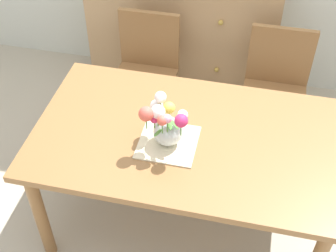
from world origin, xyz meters
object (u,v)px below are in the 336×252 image
Objects in this scene: chair_right at (275,86)px; flower_vase at (166,124)px; dresser at (184,34)px; chair_left at (146,68)px; dining_table at (187,147)px.

chair_right is 3.34× the size of flower_vase.
chair_left is at bearing -107.84° from dresser.
dining_table is 0.94m from chair_left.
dining_table is at bearing -78.02° from dresser.
dining_table is 1.81× the size of chair_left.
chair_right is 0.64× the size of dresser.
chair_right is 0.89m from dresser.
flower_vase is at bearing 111.16° from chair_left.
chair_left is 1.00× the size of chair_right.
flower_vase reaches higher than dresser.
chair_left is 1.04m from flower_vase.
dining_table is at bearing 61.44° from chair_right.
dining_table is 0.26m from flower_vase.
chair_left and chair_right have the same top height.
dining_table is 1.37m from dresser.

